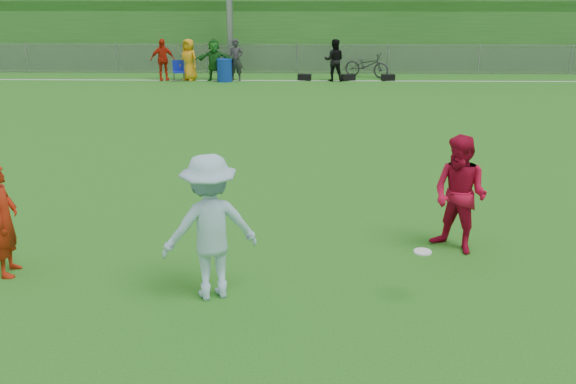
{
  "coord_description": "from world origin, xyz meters",
  "views": [
    {
      "loc": [
        0.23,
        -8.63,
        4.32
      ],
      "look_at": [
        0.04,
        0.5,
        1.16
      ],
      "focal_mm": 40.0,
      "sensor_mm": 36.0,
      "label": 1
    }
  ],
  "objects_px": {
    "player_red_center": "(460,195)",
    "bicycle": "(367,65)",
    "player_blue": "(210,227)",
    "recycling_bin": "(225,70)",
    "player_red_left": "(3,220)",
    "frisbee": "(423,252)"
  },
  "relations": [
    {
      "from": "player_red_left",
      "to": "player_blue",
      "type": "distance_m",
      "value": 3.21
    },
    {
      "from": "player_blue",
      "to": "bicycle",
      "type": "bearing_deg",
      "value": -121.89
    },
    {
      "from": "player_red_left",
      "to": "player_red_center",
      "type": "relative_size",
      "value": 0.9
    },
    {
      "from": "recycling_bin",
      "to": "bicycle",
      "type": "distance_m",
      "value": 6.07
    },
    {
      "from": "player_red_left",
      "to": "recycling_bin",
      "type": "distance_m",
      "value": 17.78
    },
    {
      "from": "player_red_center",
      "to": "frisbee",
      "type": "height_order",
      "value": "player_red_center"
    },
    {
      "from": "player_blue",
      "to": "bicycle",
      "type": "height_order",
      "value": "player_blue"
    },
    {
      "from": "player_red_center",
      "to": "player_blue",
      "type": "bearing_deg",
      "value": -113.52
    },
    {
      "from": "player_red_left",
      "to": "bicycle",
      "type": "bearing_deg",
      "value": -28.61
    },
    {
      "from": "player_red_center",
      "to": "bicycle",
      "type": "height_order",
      "value": "player_red_center"
    },
    {
      "from": "recycling_bin",
      "to": "bicycle",
      "type": "xyz_separation_m",
      "value": [
        5.94,
        1.23,
        0.06
      ]
    },
    {
      "from": "player_red_left",
      "to": "frisbee",
      "type": "relative_size",
      "value": 7.07
    },
    {
      "from": "player_red_center",
      "to": "bicycle",
      "type": "bearing_deg",
      "value": 132.45
    },
    {
      "from": "player_red_left",
      "to": "player_red_center",
      "type": "distance_m",
      "value": 6.97
    },
    {
      "from": "player_red_center",
      "to": "recycling_bin",
      "type": "distance_m",
      "value": 17.7
    },
    {
      "from": "player_blue",
      "to": "frisbee",
      "type": "distance_m",
      "value": 2.89
    },
    {
      "from": "recycling_bin",
      "to": "bicycle",
      "type": "bearing_deg",
      "value": 11.68
    },
    {
      "from": "player_red_center",
      "to": "frisbee",
      "type": "relative_size",
      "value": 7.88
    },
    {
      "from": "player_blue",
      "to": "frisbee",
      "type": "relative_size",
      "value": 8.44
    },
    {
      "from": "frisbee",
      "to": "recycling_bin",
      "type": "height_order",
      "value": "recycling_bin"
    },
    {
      "from": "player_red_center",
      "to": "bicycle",
      "type": "relative_size",
      "value": 0.97
    },
    {
      "from": "player_red_center",
      "to": "player_red_left",
      "type": "bearing_deg",
      "value": -128.6
    }
  ]
}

